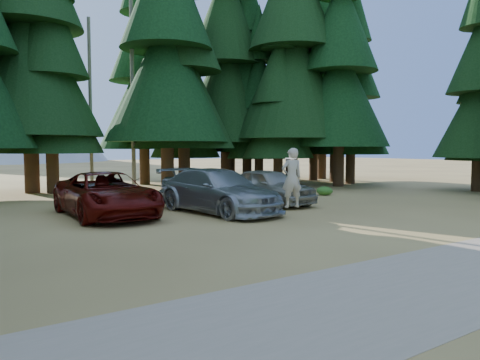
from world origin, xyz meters
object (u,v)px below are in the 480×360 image
(silver_minivan_right, at_px, (269,186))
(frisbee_player, at_px, (292,178))
(red_pickup, at_px, (106,194))
(silver_minivan_center, at_px, (218,191))
(log_right, at_px, (208,192))
(log_mid, at_px, (169,194))
(log_left, at_px, (141,197))

(silver_minivan_right, xyz_separation_m, frisbee_player, (-2.75, -4.69, 0.74))
(silver_minivan_right, bearing_deg, red_pickup, 173.08)
(silver_minivan_center, height_order, frisbee_player, frisbee_player)
(log_right, bearing_deg, log_mid, 170.17)
(silver_minivan_right, distance_m, frisbee_player, 5.49)
(frisbee_player, xyz_separation_m, log_left, (-1.36, 9.34, -1.39))
(red_pickup, distance_m, log_mid, 6.70)
(red_pickup, bearing_deg, log_right, 35.28)
(silver_minivan_center, relative_size, log_right, 1.15)
(silver_minivan_right, relative_size, log_right, 0.92)
(red_pickup, xyz_separation_m, silver_minivan_center, (3.90, -1.43, 0.03))
(log_left, bearing_deg, silver_minivan_center, -85.02)
(frisbee_player, xyz_separation_m, log_right, (2.68, 9.86, -1.37))
(red_pickup, relative_size, frisbee_player, 3.02)
(silver_minivan_center, distance_m, silver_minivan_right, 3.41)
(silver_minivan_center, height_order, log_mid, silver_minivan_center)
(silver_minivan_center, bearing_deg, frisbee_player, -89.10)
(frisbee_player, relative_size, log_right, 0.38)
(frisbee_player, bearing_deg, log_right, -90.33)
(silver_minivan_center, bearing_deg, log_right, 55.46)
(silver_minivan_center, bearing_deg, silver_minivan_right, 9.78)
(log_left, bearing_deg, log_mid, 11.97)
(log_right, bearing_deg, frisbee_player, -116.38)
(silver_minivan_right, bearing_deg, silver_minivan_center, -166.52)
(red_pickup, relative_size, log_mid, 1.57)
(log_right, bearing_deg, silver_minivan_right, -100.42)
(red_pickup, xyz_separation_m, log_left, (3.07, 4.20, -0.67))
(silver_minivan_right, bearing_deg, log_right, 87.37)
(silver_minivan_right, xyz_separation_m, log_mid, (-2.41, 5.11, -0.64))
(silver_minivan_center, bearing_deg, log_mid, 74.94)
(log_left, distance_m, log_mid, 1.75)
(log_mid, bearing_deg, frisbee_player, -62.96)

